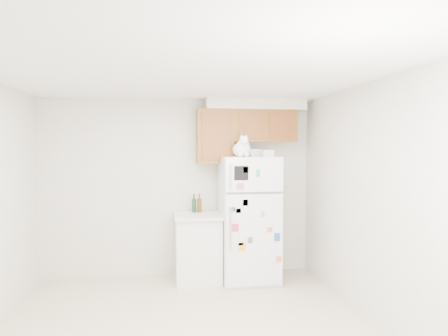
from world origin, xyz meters
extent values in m
cube|color=silver|center=(0.00, 2.00, 1.25)|extent=(3.80, 0.04, 2.50)
cube|color=silver|center=(0.00, -2.00, 1.25)|extent=(3.80, 0.04, 2.50)
cube|color=silver|center=(1.90, 0.00, 1.25)|extent=(0.04, 4.00, 2.50)
cube|color=white|center=(0.00, 0.00, 2.50)|extent=(3.80, 4.00, 0.04)
cube|color=#895F1D|center=(1.20, 1.82, 2.12)|extent=(0.90, 0.33, 0.45)
cube|color=#895F1D|center=(0.50, 1.82, 1.98)|extent=(0.50, 0.33, 0.75)
cube|color=silver|center=(1.07, 1.83, 2.42)|extent=(1.40, 0.37, 0.15)
cube|color=white|center=(0.94, 1.62, 0.85)|extent=(0.76, 0.72, 1.70)
cube|color=white|center=(0.94, 1.25, 1.48)|extent=(0.74, 0.03, 0.44)
cube|color=white|center=(0.94, 1.25, 0.64)|extent=(0.74, 0.03, 1.19)
cube|color=#59595B|center=(0.94, 1.25, 1.25)|extent=(0.74, 0.03, 0.02)
cylinder|color=silver|center=(0.62, 1.22, 1.47)|extent=(0.02, 0.02, 0.32)
cylinder|color=silver|center=(0.62, 1.22, 0.80)|extent=(0.02, 0.02, 0.55)
cube|color=black|center=(0.76, 1.23, 1.50)|extent=(0.18, 0.00, 0.18)
cube|color=white|center=(0.78, 1.23, 1.05)|extent=(0.22, 0.00, 0.28)
cube|color=silver|center=(0.74, 1.23, 0.63)|extent=(0.10, 0.00, 0.09)
cube|color=white|center=(1.09, 1.23, 0.52)|extent=(0.06, 0.00, 0.06)
cube|color=#A7779F|center=(1.04, 1.23, 0.97)|extent=(0.05, 0.00, 0.07)
cube|color=#C6633D|center=(1.13, 1.23, 0.77)|extent=(0.07, 0.00, 0.07)
cube|color=teal|center=(0.98, 1.23, 1.50)|extent=(0.05, 0.00, 0.09)
cube|color=#555359|center=(0.88, 1.23, 0.64)|extent=(0.07, 0.00, 0.08)
cube|color=#CA5093|center=(0.74, 1.23, 1.33)|extent=(0.09, 0.00, 0.08)
cube|color=teal|center=(0.64, 1.23, 1.04)|extent=(0.08, 0.00, 0.06)
cube|color=white|center=(0.72, 1.23, 1.02)|extent=(0.07, 0.00, 0.06)
cube|color=orange|center=(0.77, 1.23, 0.56)|extent=(0.10, 0.00, 0.11)
cube|color=#C5793D|center=(0.82, 1.23, 1.54)|extent=(0.08, 0.00, 0.07)
cube|color=#244D93|center=(1.23, 1.23, 0.67)|extent=(0.08, 0.00, 0.11)
cube|color=#D24634|center=(0.81, 1.23, 1.12)|extent=(0.07, 0.00, 0.08)
cube|color=#D8364F|center=(0.68, 1.23, 0.81)|extent=(0.09, 0.00, 0.10)
cube|color=#DD6F45|center=(1.25, 1.23, 0.38)|extent=(0.07, 0.00, 0.08)
cube|color=white|center=(0.25, 1.68, 0.44)|extent=(0.60, 0.60, 0.88)
cube|color=silver|center=(0.25, 1.66, 0.90)|extent=(0.64, 0.64, 0.04)
ellipsoid|color=white|center=(0.81, 1.47, 1.79)|extent=(0.23, 0.31, 0.20)
ellipsoid|color=white|center=(0.81, 1.38, 1.84)|extent=(0.17, 0.14, 0.19)
sphere|color=white|center=(0.81, 1.33, 1.91)|extent=(0.12, 0.12, 0.12)
cone|color=white|center=(0.78, 1.33, 1.97)|extent=(0.04, 0.04, 0.04)
cone|color=white|center=(0.84, 1.33, 1.97)|extent=(0.04, 0.04, 0.04)
cone|color=#D88C8C|center=(0.78, 1.32, 1.96)|extent=(0.02, 0.02, 0.03)
cone|color=#D88C8C|center=(0.84, 1.32, 1.96)|extent=(0.02, 0.02, 0.03)
sphere|color=white|center=(0.81, 1.28, 1.89)|extent=(0.05, 0.05, 0.05)
sphere|color=white|center=(0.77, 1.34, 1.73)|extent=(0.06, 0.06, 0.06)
sphere|color=white|center=(0.85, 1.34, 1.73)|extent=(0.06, 0.06, 0.06)
cylinder|color=white|center=(0.91, 1.57, 1.73)|extent=(0.14, 0.20, 0.07)
cube|color=white|center=(1.03, 1.71, 1.75)|extent=(0.21, 0.18, 0.10)
cube|color=white|center=(1.19, 1.57, 1.74)|extent=(0.16, 0.12, 0.09)
camera|label=1|loc=(-0.22, -3.69, 1.82)|focal=32.00mm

